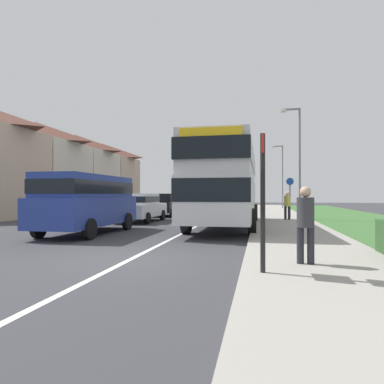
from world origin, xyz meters
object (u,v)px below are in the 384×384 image
at_px(parked_van_blue, 88,199).
at_px(parked_car_white, 140,206).
at_px(pedestrian_at_stop, 305,221).
at_px(cycle_route_sign, 290,196).
at_px(double_decker_bus, 226,181).
at_px(street_lamp_far, 281,172).
at_px(pedestrian_walking_away, 287,204).
at_px(bus_stop_sign, 263,193).
at_px(parked_car_black, 164,204).
at_px(street_lamp_mid, 298,155).

distance_m(parked_van_blue, parked_car_white, 5.87).
xyz_separation_m(pedestrian_at_stop, cycle_route_sign, (0.87, 14.10, 0.45)).
distance_m(double_decker_bus, pedestrian_at_stop, 8.86).
bearing_deg(street_lamp_far, pedestrian_walking_away, -92.39).
distance_m(parked_car_white, bus_stop_sign, 13.51).
bearing_deg(parked_car_white, bus_stop_sign, -60.83).
xyz_separation_m(parked_car_black, street_lamp_far, (8.81, 14.06, 3.00)).
relative_size(parked_car_black, bus_stop_sign, 1.51).
xyz_separation_m(parked_car_black, cycle_route_sign, (8.35, -1.83, 0.55)).
distance_m(parked_van_blue, street_lamp_far, 26.60).
bearing_deg(parked_car_white, pedestrian_at_stop, -55.63).
xyz_separation_m(double_decker_bus, cycle_route_sign, (3.30, 5.66, -0.71)).
distance_m(parked_car_white, pedestrian_at_stop, 13.15).
height_order(parked_car_white, street_lamp_mid, street_lamp_mid).
bearing_deg(street_lamp_far, parked_car_white, -114.56).
bearing_deg(double_decker_bus, pedestrian_at_stop, -73.96).
bearing_deg(parked_car_white, street_lamp_far, 65.44).
bearing_deg(parked_car_black, parked_car_white, -89.32).
height_order(parked_car_white, bus_stop_sign, bus_stop_sign).
distance_m(pedestrian_at_stop, bus_stop_sign, 1.38).
bearing_deg(pedestrian_walking_away, parked_car_black, 157.54).
distance_m(parked_car_black, cycle_route_sign, 8.57).
relative_size(parked_car_black, street_lamp_far, 0.59).
bearing_deg(street_lamp_mid, pedestrian_walking_away, -128.22).
distance_m(parked_car_white, pedestrian_walking_away, 8.20).
relative_size(bus_stop_sign, street_lamp_mid, 0.40).
bearing_deg(pedestrian_walking_away, double_decker_bus, -126.14).
bearing_deg(street_lamp_mid, cycle_route_sign, 118.54).
relative_size(parked_car_white, cycle_route_sign, 1.79).
xyz_separation_m(parked_van_blue, street_lamp_mid, (8.67, 8.41, 2.46)).
xyz_separation_m(double_decker_bus, parked_van_blue, (-4.99, -3.45, -0.81)).
height_order(cycle_route_sign, street_lamp_far, street_lamp_far).
bearing_deg(parked_car_white, double_decker_bus, -25.75).
bearing_deg(cycle_route_sign, parked_van_blue, -132.33).
distance_m(pedestrian_at_stop, pedestrian_walking_away, 12.60).
relative_size(double_decker_bus, pedestrian_at_stop, 5.96).
xyz_separation_m(parked_car_black, pedestrian_walking_away, (8.08, -3.34, 0.10)).
bearing_deg(bus_stop_sign, parked_car_white, 119.17).
height_order(bus_stop_sign, cycle_route_sign, bus_stop_sign).
height_order(parked_car_white, pedestrian_at_stop, pedestrian_at_stop).
height_order(double_decker_bus, parked_car_white, double_decker_bus).
relative_size(double_decker_bus, bus_stop_sign, 3.83).
xyz_separation_m(parked_car_white, pedestrian_walking_away, (8.02, 1.74, 0.11)).
bearing_deg(parked_van_blue, parked_car_black, 90.31).
bearing_deg(parked_van_blue, pedestrian_walking_away, 43.42).
bearing_deg(cycle_route_sign, double_decker_bus, -120.24).
distance_m(parked_van_blue, bus_stop_sign, 8.85).
bearing_deg(parked_car_white, parked_van_blue, -90.00).
bearing_deg(parked_car_black, street_lamp_far, 57.95).
distance_m(parked_van_blue, parked_car_black, 10.94).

